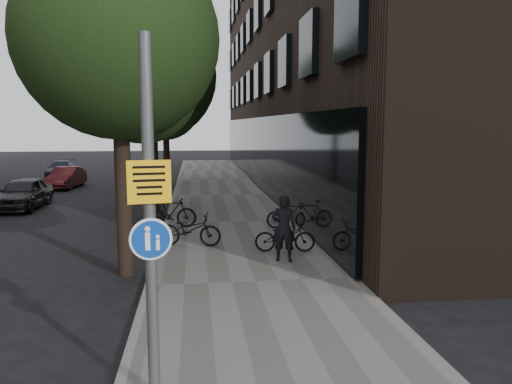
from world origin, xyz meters
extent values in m
plane|color=black|center=(0.00, 0.00, 0.00)|extent=(120.00, 120.00, 0.00)
cube|color=slate|center=(0.25, 10.00, 0.06)|extent=(4.50, 60.00, 0.12)
cube|color=slate|center=(-2.00, 10.00, 0.07)|extent=(0.15, 60.00, 0.13)
cube|color=black|center=(8.50, 22.00, 9.00)|extent=(12.00, 40.00, 18.00)
cylinder|color=black|center=(-2.60, 4.50, 1.60)|extent=(0.36, 0.36, 3.20)
sphere|color=black|center=(-2.60, 4.50, 5.30)|extent=(4.40, 4.40, 4.40)
sphere|color=black|center=(-2.20, 5.30, 4.30)|extent=(2.64, 2.64, 2.64)
cylinder|color=black|center=(-2.60, 13.00, 1.60)|extent=(0.36, 0.36, 3.20)
sphere|color=black|center=(-2.60, 13.00, 5.30)|extent=(5.00, 5.00, 5.00)
sphere|color=black|center=(-2.20, 13.80, 4.30)|extent=(3.00, 3.00, 3.00)
cylinder|color=black|center=(-2.60, 22.00, 1.60)|extent=(0.36, 0.36, 3.20)
sphere|color=black|center=(-2.60, 22.00, 5.30)|extent=(5.00, 5.00, 5.00)
sphere|color=black|center=(-2.20, 22.80, 4.30)|extent=(3.00, 3.00, 3.00)
cylinder|color=#595B5E|center=(-1.53, -0.98, 2.30)|extent=(0.15, 0.15, 4.36)
cube|color=#EFAB0C|center=(-1.53, -0.98, 2.79)|extent=(0.50, 0.10, 0.50)
cylinder|color=#0E3B9F|center=(-1.53, -0.98, 2.11)|extent=(0.44, 0.08, 0.45)
cylinder|color=white|center=(-1.53, -0.98, 2.11)|extent=(0.50, 0.09, 0.50)
imported|color=black|center=(1.13, 4.84, 0.94)|extent=(0.69, 0.56, 1.65)
imported|color=black|center=(1.32, 5.71, 0.53)|extent=(1.63, 0.74, 0.83)
imported|color=black|center=(2.00, 8.58, 0.57)|extent=(1.54, 0.56, 0.91)
imported|color=black|center=(-1.17, 6.66, 0.58)|extent=(1.84, 0.98, 0.92)
imported|color=black|center=(-1.80, 9.23, 0.62)|extent=(1.67, 0.54, 1.00)
imported|color=black|center=(-8.00, 14.36, 0.64)|extent=(1.62, 3.81, 1.28)
imported|color=#54181B|center=(-7.97, 21.18, 0.57)|extent=(1.53, 3.56, 1.14)
imported|color=black|center=(-9.60, 26.47, 0.56)|extent=(1.99, 4.00, 1.12)
camera|label=1|loc=(-0.99, -6.89, 3.45)|focal=35.00mm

